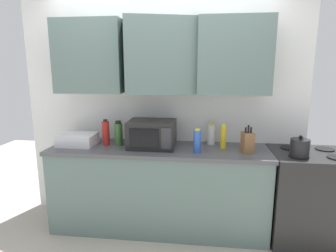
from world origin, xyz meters
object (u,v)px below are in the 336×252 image
object	(u,v)px
bottle_green_oil	(119,134)
bottle_yellow_mustard	(223,137)
knife_block	(247,142)
kettle	(300,147)
bottle_red_sauce	(106,133)
stove_range	(308,196)
microwave	(152,134)
bottle_blue_cleaner	(197,141)
bottle_white_jar	(211,134)
dish_rack	(78,139)

from	to	relation	value
bottle_green_oil	bottle_yellow_mustard	world-z (taller)	bottle_green_oil
knife_block	bottle_green_oil	size ratio (longest dim) A/B	1.04
kettle	bottle_red_sauce	world-z (taller)	bottle_red_sauce
knife_block	bottle_yellow_mustard	size ratio (longest dim) A/B	1.11
stove_range	microwave	distance (m)	1.69
knife_block	stove_range	bearing A→B (deg)	4.79
kettle	bottle_blue_cleaner	xyz separation A→B (m)	(-0.94, 0.03, 0.02)
bottle_white_jar	bottle_green_oil	xyz separation A→B (m)	(-0.98, -0.16, 0.02)
bottle_white_jar	bottle_blue_cleaner	xyz separation A→B (m)	(-0.14, -0.33, 0.01)
kettle	dish_rack	world-z (taller)	kettle
stove_range	kettle	world-z (taller)	kettle
kettle	bottle_white_jar	xyz separation A→B (m)	(-0.80, 0.36, 0.02)
bottle_red_sauce	bottle_blue_cleaner	world-z (taller)	bottle_red_sauce
knife_block	kettle	bearing A→B (deg)	-10.81
kettle	bottle_green_oil	xyz separation A→B (m)	(-1.78, 0.20, 0.03)
dish_rack	bottle_blue_cleaner	bearing A→B (deg)	-5.86
bottle_white_jar	bottle_yellow_mustard	bearing A→B (deg)	-50.57
knife_block	bottle_blue_cleaner	distance (m)	0.49
kettle	dish_rack	bearing A→B (deg)	175.88
kettle	bottle_red_sauce	distance (m)	1.93
kettle	bottle_blue_cleaner	distance (m)	0.94
stove_range	dish_rack	distance (m)	2.44
dish_rack	knife_block	distance (m)	1.76
bottle_blue_cleaner	bottle_white_jar	bearing A→B (deg)	66.41
kettle	knife_block	xyz separation A→B (m)	(-0.46, 0.09, 0.01)
dish_rack	bottle_white_jar	xyz separation A→B (m)	(1.42, 0.20, 0.05)
stove_range	bottle_red_sauce	world-z (taller)	bottle_red_sauce
stove_range	knife_block	xyz separation A→B (m)	(-0.63, -0.05, 0.55)
bottle_yellow_mustard	bottle_green_oil	bearing A→B (deg)	-179.02
knife_block	bottle_blue_cleaner	size ratio (longest dim) A/B	1.16
microwave	bottle_yellow_mustard	distance (m)	0.73
microwave	bottle_green_oil	xyz separation A→B (m)	(-0.36, 0.03, -0.01)
microwave	knife_block	distance (m)	0.96
kettle	bottle_blue_cleaner	world-z (taller)	bottle_blue_cleaner
microwave	dish_rack	xyz separation A→B (m)	(-0.81, -0.01, -0.08)
bottle_red_sauce	bottle_blue_cleaner	distance (m)	0.99
kettle	knife_block	world-z (taller)	knife_block
dish_rack	bottle_red_sauce	bearing A→B (deg)	7.58
dish_rack	knife_block	bearing A→B (deg)	-2.36
microwave	bottle_green_oil	bearing A→B (deg)	175.46
kettle	bottle_white_jar	distance (m)	0.87
dish_rack	bottle_green_oil	world-z (taller)	bottle_green_oil
microwave	dish_rack	bearing A→B (deg)	-179.38
knife_block	bottle_white_jar	bearing A→B (deg)	141.46
kettle	microwave	bearing A→B (deg)	173.19
kettle	dish_rack	xyz separation A→B (m)	(-2.22, 0.16, -0.03)
knife_block	bottle_yellow_mustard	world-z (taller)	knife_block
kettle	bottle_blue_cleaner	size ratio (longest dim) A/B	0.82
bottle_blue_cleaner	dish_rack	bearing A→B (deg)	174.14
knife_block	bottle_yellow_mustard	bearing A→B (deg)	149.99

